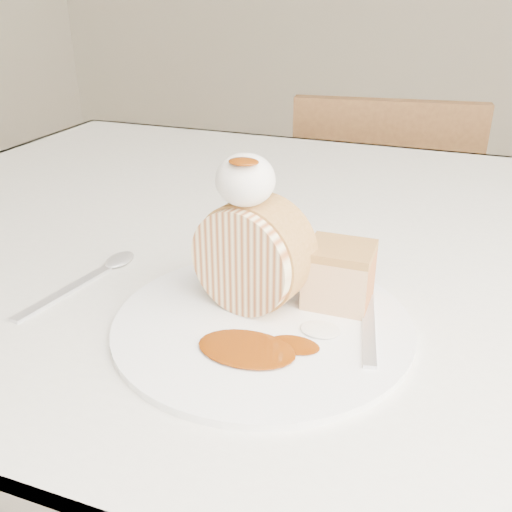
% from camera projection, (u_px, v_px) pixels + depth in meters
% --- Properties ---
extents(table, '(1.40, 0.90, 0.75)m').
position_uv_depth(table, '(362.00, 305.00, 0.72)').
color(table, silver).
rests_on(table, ground).
extents(chair_far, '(0.43, 0.43, 0.82)m').
position_uv_depth(chair_far, '(376.00, 241.00, 1.37)').
color(chair_far, brown).
rests_on(chair_far, ground).
extents(plate, '(0.27, 0.27, 0.01)m').
position_uv_depth(plate, '(263.00, 323.00, 0.51)').
color(plate, white).
rests_on(plate, table).
extents(roulade_slice, '(0.11, 0.07, 0.10)m').
position_uv_depth(roulade_slice, '(253.00, 255.00, 0.51)').
color(roulade_slice, '#F8E5AD').
rests_on(roulade_slice, plate).
extents(cake_chunk, '(0.06, 0.05, 0.05)m').
position_uv_depth(cake_chunk, '(339.00, 278.00, 0.53)').
color(cake_chunk, '#AB7840').
rests_on(cake_chunk, plate).
extents(whipped_cream, '(0.05, 0.05, 0.05)m').
position_uv_depth(whipped_cream, '(245.00, 180.00, 0.48)').
color(whipped_cream, silver).
rests_on(whipped_cream, roulade_slice).
extents(caramel_drizzle, '(0.03, 0.02, 0.01)m').
position_uv_depth(caramel_drizzle, '(244.00, 155.00, 0.46)').
color(caramel_drizzle, '#692904').
rests_on(caramel_drizzle, whipped_cream).
extents(caramel_pool, '(0.08, 0.05, 0.00)m').
position_uv_depth(caramel_pool, '(247.00, 349.00, 0.46)').
color(caramel_pool, '#692904').
rests_on(caramel_pool, plate).
extents(fork, '(0.05, 0.16, 0.00)m').
position_uv_depth(fork, '(369.00, 328.00, 0.49)').
color(fork, silver).
rests_on(fork, plate).
extents(spoon, '(0.05, 0.15, 0.00)m').
position_uv_depth(spoon, '(65.00, 292.00, 0.56)').
color(spoon, silver).
rests_on(spoon, table).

